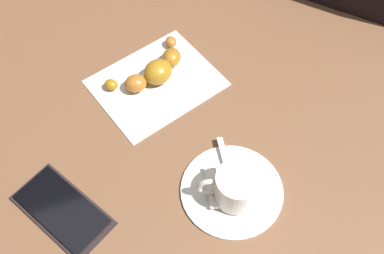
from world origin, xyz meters
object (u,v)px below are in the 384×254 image
(espresso_cup, at_px, (237,187))
(cell_phone, at_px, (62,210))
(saucer, at_px, (234,189))
(napkin, at_px, (156,83))
(teaspoon, at_px, (232,186))
(croissant, at_px, (155,70))
(sugar_packet, at_px, (213,187))

(espresso_cup, xyz_separation_m, cell_phone, (-0.07, -0.24, -0.03))
(saucer, relative_size, cell_phone, 0.91)
(espresso_cup, bearing_deg, cell_phone, -106.03)
(espresso_cup, xyz_separation_m, napkin, (-0.24, -0.04, -0.03))
(teaspoon, bearing_deg, saucer, 29.85)
(saucer, bearing_deg, croissant, -170.73)
(espresso_cup, bearing_deg, saucer, 164.53)
(saucer, bearing_deg, sugar_packet, -110.29)
(saucer, bearing_deg, napkin, -169.66)
(espresso_cup, relative_size, croissant, 0.57)
(cell_phone, bearing_deg, teaspoon, 77.04)
(saucer, bearing_deg, cell_phone, -103.48)
(napkin, height_order, cell_phone, cell_phone)
(cell_phone, bearing_deg, napkin, 131.07)
(sugar_packet, bearing_deg, napkin, -163.13)
(napkin, xyz_separation_m, croissant, (-0.01, 0.00, 0.02))
(espresso_cup, height_order, napkin, espresso_cup)
(croissant, height_order, cell_phone, croissant)
(napkin, distance_m, croissant, 0.02)
(teaspoon, xyz_separation_m, cell_phone, (-0.05, -0.24, -0.01))
(espresso_cup, distance_m, sugar_packet, 0.04)
(saucer, xyz_separation_m, cell_phone, (-0.06, -0.24, 0.00))
(teaspoon, relative_size, sugar_packet, 1.94)
(espresso_cup, distance_m, cell_phone, 0.25)
(sugar_packet, bearing_deg, croissant, -163.91)
(saucer, bearing_deg, espresso_cup, -15.47)
(sugar_packet, relative_size, napkin, 0.33)
(saucer, height_order, croissant, croissant)
(espresso_cup, relative_size, teaspoon, 0.69)
(croissant, bearing_deg, saucer, 9.27)
(espresso_cup, bearing_deg, napkin, -170.79)
(saucer, height_order, sugar_packet, sugar_packet)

